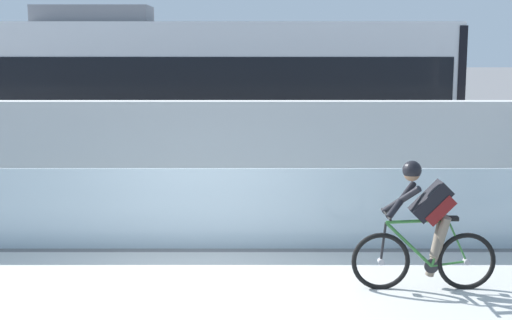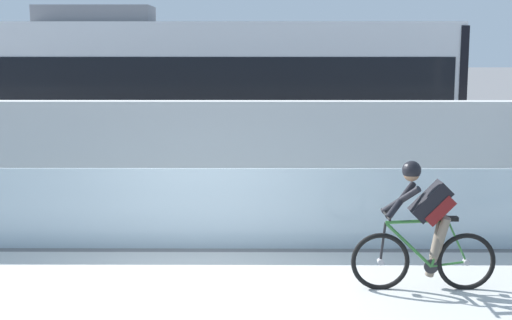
% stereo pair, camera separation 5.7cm
% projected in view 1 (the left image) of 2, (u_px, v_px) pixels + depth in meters
% --- Properties ---
extents(ground_plane, '(200.00, 200.00, 0.00)m').
position_uv_depth(ground_plane, '(196.00, 289.00, 8.88)').
color(ground_plane, slate).
extents(bike_path_deck, '(32.00, 3.20, 0.01)m').
position_uv_depth(bike_path_deck, '(196.00, 289.00, 8.88)').
color(bike_path_deck, beige).
rests_on(bike_path_deck, ground).
extents(glass_parapet, '(32.00, 0.05, 1.20)m').
position_uv_depth(glass_parapet, '(206.00, 209.00, 10.61)').
color(glass_parapet, silver).
rests_on(glass_parapet, ground).
extents(concrete_barrier_wall, '(32.00, 0.36, 2.06)m').
position_uv_depth(concrete_barrier_wall, '(213.00, 161.00, 12.32)').
color(concrete_barrier_wall, silver).
rests_on(concrete_barrier_wall, ground).
extents(tram_rail_near, '(32.00, 0.08, 0.01)m').
position_uv_depth(tram_rail_near, '(220.00, 191.00, 14.94)').
color(tram_rail_near, '#595654').
rests_on(tram_rail_near, ground).
extents(tram_rail_far, '(32.00, 0.08, 0.01)m').
position_uv_depth(tram_rail_far, '(224.00, 179.00, 16.35)').
color(tram_rail_far, '#595654').
rests_on(tram_rail_far, ground).
extents(tram, '(11.06, 2.54, 3.81)m').
position_uv_depth(tram, '(189.00, 98.00, 15.35)').
color(tram, silver).
rests_on(tram, ground).
extents(cyclist_on_bike, '(1.77, 0.58, 1.61)m').
position_uv_depth(cyclist_on_bike, '(426.00, 228.00, 8.75)').
color(cyclist_on_bike, black).
rests_on(cyclist_on_bike, ground).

